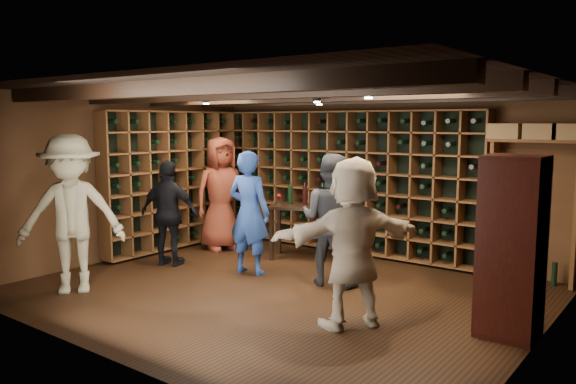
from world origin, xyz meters
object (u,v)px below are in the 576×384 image
Objects in this scene: man_blue_shirt at (249,213)px; guest_khaki at (71,214)px; display_cabinet at (511,250)px; guest_red_floral at (221,193)px; guest_woman_black at (169,213)px; man_grey_suit at (331,219)px; tasting_table at (307,211)px; guest_beige at (352,242)px.

guest_khaki is at bearing 50.30° from man_blue_shirt.
display_cabinet is 5.00m from guest_red_floral.
guest_woman_black is 0.79× the size of guest_khaki.
man_grey_suit is at bearing -7.44° from guest_khaki.
tasting_table is (1.33, 3.11, -0.24)m from guest_khaki.
guest_woman_black reaches higher than tasting_table.
guest_khaki is at bearing -159.67° from display_cabinet.
tasting_table is (-2.01, 2.06, -0.14)m from guest_beige.
man_blue_shirt is 0.97× the size of guest_beige.
man_grey_suit is at bearing -176.99° from man_blue_shirt.
man_blue_shirt is at bearing -78.69° from guest_beige.
man_blue_shirt is 1.20m from man_grey_suit.
guest_beige is 1.43× the size of tasting_table.
guest_khaki reaches higher than guest_red_floral.
tasting_table is at bearing 16.22° from guest_khaki.
guest_woman_black is (-4.75, -0.16, -0.09)m from display_cabinet.
guest_red_floral is at bearing 168.29° from tasting_table.
guest_beige is (-1.37, -0.69, 0.02)m from display_cabinet.
display_cabinet is 0.95× the size of guest_red_floral.
man_grey_suit is 0.97× the size of guest_beige.
guest_khaki reaches higher than guest_beige.
display_cabinet is 1.43× the size of tasting_table.
guest_beige is 2.88m from tasting_table.
tasting_table is at bearing 157.95° from display_cabinet.
tasting_table is at bearing -150.65° from guest_woman_black.
man_grey_suit is at bearing -64.93° from tasting_table.
guest_beige reaches higher than guest_woman_black.
guest_khaki is at bearing -38.57° from guest_beige.
guest_red_floral is (-2.52, 0.60, 0.08)m from man_grey_suit.
guest_red_floral is at bearing -82.62° from guest_beige.
guest_red_floral is at bearing 167.70° from display_cabinet.
guest_khaki is 3.39m from tasting_table.
guest_woman_black is at bearing 8.34° from man_blue_shirt.
man_grey_suit is 3.22m from guest_khaki.
display_cabinet is 3.65m from tasting_table.
display_cabinet is 2.41m from man_grey_suit.
display_cabinet is 3.54m from man_blue_shirt.
guest_woman_black is at bearing 5.74° from man_grey_suit.
guest_woman_black is 1.26× the size of tasting_table.
tasting_table is at bearing -101.73° from guest_beige.
man_grey_suit reaches higher than guest_woman_black.
man_blue_shirt is at bearing 176.54° from display_cabinet.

